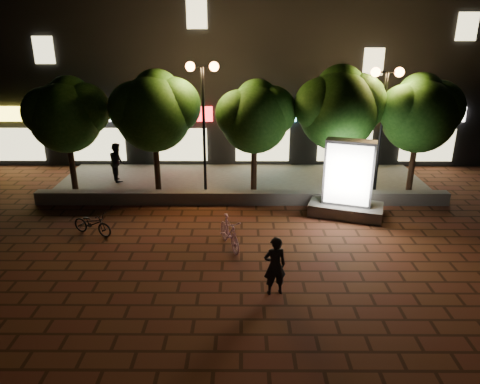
{
  "coord_description": "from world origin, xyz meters",
  "views": [
    {
      "loc": [
        0.02,
        -12.09,
        6.47
      ],
      "look_at": [
        -0.05,
        1.5,
        1.41
      ],
      "focal_mm": 33.22,
      "sensor_mm": 36.0,
      "label": 1
    }
  ],
  "objects_px": {
    "tree_far_right": "(420,111)",
    "scooter_parked": "(92,223)",
    "scooter_pink": "(229,232)",
    "tree_right": "(340,106)",
    "tree_left": "(155,109)",
    "tree_mid": "(256,115)",
    "tree_far_left": "(67,113)",
    "street_lamp_left": "(203,95)",
    "ad_kiosk": "(348,186)",
    "rider": "(275,266)",
    "pedestrian": "(117,162)",
    "street_lamp_right": "(385,98)"
  },
  "relations": [
    {
      "from": "tree_mid",
      "to": "street_lamp_left",
      "type": "xyz_separation_m",
      "value": [
        -2.05,
        -0.26,
        0.81
      ]
    },
    {
      "from": "tree_mid",
      "to": "scooter_pink",
      "type": "distance_m",
      "value": 5.87
    },
    {
      "from": "tree_far_left",
      "to": "ad_kiosk",
      "type": "xyz_separation_m",
      "value": [
        10.76,
        -2.54,
        -2.16
      ]
    },
    {
      "from": "tree_far_right",
      "to": "scooter_parked",
      "type": "height_order",
      "value": "tree_far_right"
    },
    {
      "from": "tree_mid",
      "to": "pedestrian",
      "type": "height_order",
      "value": "tree_mid"
    },
    {
      "from": "ad_kiosk",
      "to": "rider",
      "type": "relative_size",
      "value": 1.79
    },
    {
      "from": "tree_mid",
      "to": "scooter_parked",
      "type": "distance_m",
      "value": 7.48
    },
    {
      "from": "tree_left",
      "to": "street_lamp_right",
      "type": "xyz_separation_m",
      "value": [
        8.95,
        -0.26,
        0.45
      ]
    },
    {
      "from": "street_lamp_right",
      "to": "pedestrian",
      "type": "bearing_deg",
      "value": 173.1
    },
    {
      "from": "scooter_pink",
      "to": "tree_mid",
      "type": "bearing_deg",
      "value": 58.86
    },
    {
      "from": "tree_right",
      "to": "scooter_parked",
      "type": "relative_size",
      "value": 3.38
    },
    {
      "from": "street_lamp_right",
      "to": "tree_far_right",
      "type": "bearing_deg",
      "value": 9.61
    },
    {
      "from": "tree_right",
      "to": "street_lamp_left",
      "type": "xyz_separation_m",
      "value": [
        -5.36,
        -0.26,
        0.46
      ]
    },
    {
      "from": "tree_far_left",
      "to": "scooter_parked",
      "type": "distance_m",
      "value": 5.51
    },
    {
      "from": "scooter_pink",
      "to": "scooter_parked",
      "type": "relative_size",
      "value": 1.12
    },
    {
      "from": "street_lamp_right",
      "to": "scooter_pink",
      "type": "bearing_deg",
      "value": -140.41
    },
    {
      "from": "tree_far_left",
      "to": "tree_mid",
      "type": "height_order",
      "value": "tree_far_left"
    },
    {
      "from": "street_lamp_right",
      "to": "scooter_parked",
      "type": "height_order",
      "value": "street_lamp_right"
    },
    {
      "from": "rider",
      "to": "scooter_parked",
      "type": "relative_size",
      "value": 1.07
    },
    {
      "from": "tree_left",
      "to": "tree_right",
      "type": "bearing_deg",
      "value": 0.0
    },
    {
      "from": "tree_right",
      "to": "scooter_pink",
      "type": "bearing_deg",
      "value": -129.56
    },
    {
      "from": "tree_right",
      "to": "ad_kiosk",
      "type": "relative_size",
      "value": 1.76
    },
    {
      "from": "tree_left",
      "to": "rider",
      "type": "height_order",
      "value": "tree_left"
    },
    {
      "from": "street_lamp_right",
      "to": "pedestrian",
      "type": "xyz_separation_m",
      "value": [
        -10.95,
        1.33,
        -2.96
      ]
    },
    {
      "from": "street_lamp_left",
      "to": "rider",
      "type": "distance_m",
      "value": 8.42
    },
    {
      "from": "tree_mid",
      "to": "pedestrian",
      "type": "bearing_deg",
      "value": 169.96
    },
    {
      "from": "tree_far_left",
      "to": "scooter_parked",
      "type": "bearing_deg",
      "value": -64.5
    },
    {
      "from": "tree_far_left",
      "to": "tree_left",
      "type": "bearing_deg",
      "value": 0.0
    },
    {
      "from": "tree_mid",
      "to": "tree_right",
      "type": "relative_size",
      "value": 0.89
    },
    {
      "from": "tree_right",
      "to": "ad_kiosk",
      "type": "height_order",
      "value": "tree_right"
    },
    {
      "from": "tree_right",
      "to": "scooter_parked",
      "type": "distance_m",
      "value": 10.25
    },
    {
      "from": "pedestrian",
      "to": "tree_far_right",
      "type": "bearing_deg",
      "value": -121.33
    },
    {
      "from": "tree_left",
      "to": "tree_mid",
      "type": "bearing_deg",
      "value": -0.0
    },
    {
      "from": "scooter_parked",
      "to": "street_lamp_right",
      "type": "bearing_deg",
      "value": -46.14
    },
    {
      "from": "tree_far_right",
      "to": "tree_left",
      "type": "bearing_deg",
      "value": 180.0
    },
    {
      "from": "tree_right",
      "to": "tree_far_right",
      "type": "bearing_deg",
      "value": -0.0
    },
    {
      "from": "tree_far_right",
      "to": "scooter_parked",
      "type": "distance_m",
      "value": 13.05
    },
    {
      "from": "tree_left",
      "to": "scooter_parked",
      "type": "relative_size",
      "value": 3.26
    },
    {
      "from": "tree_left",
      "to": "street_lamp_right",
      "type": "bearing_deg",
      "value": -1.68
    },
    {
      "from": "ad_kiosk",
      "to": "tree_mid",
      "type": "bearing_deg",
      "value": 142.09
    },
    {
      "from": "tree_far_right",
      "to": "scooter_pink",
      "type": "xyz_separation_m",
      "value": [
        -7.43,
        -5.12,
        -2.86
      ]
    },
    {
      "from": "scooter_parked",
      "to": "scooter_pink",
      "type": "bearing_deg",
      "value": -78.04
    },
    {
      "from": "scooter_pink",
      "to": "tree_right",
      "type": "bearing_deg",
      "value": 29.55
    },
    {
      "from": "tree_far_left",
      "to": "ad_kiosk",
      "type": "bearing_deg",
      "value": -13.27
    },
    {
      "from": "ad_kiosk",
      "to": "scooter_parked",
      "type": "bearing_deg",
      "value": -169.03
    },
    {
      "from": "tree_right",
      "to": "ad_kiosk",
      "type": "xyz_separation_m",
      "value": [
        -0.05,
        -2.54,
        -2.43
      ]
    },
    {
      "from": "street_lamp_left",
      "to": "street_lamp_right",
      "type": "distance_m",
      "value": 7.0
    },
    {
      "from": "tree_far_left",
      "to": "tree_far_right",
      "type": "relative_size",
      "value": 0.97
    },
    {
      "from": "street_lamp_left",
      "to": "rider",
      "type": "relative_size",
      "value": 3.23
    },
    {
      "from": "rider",
      "to": "pedestrian",
      "type": "distance_m",
      "value": 10.78
    }
  ]
}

